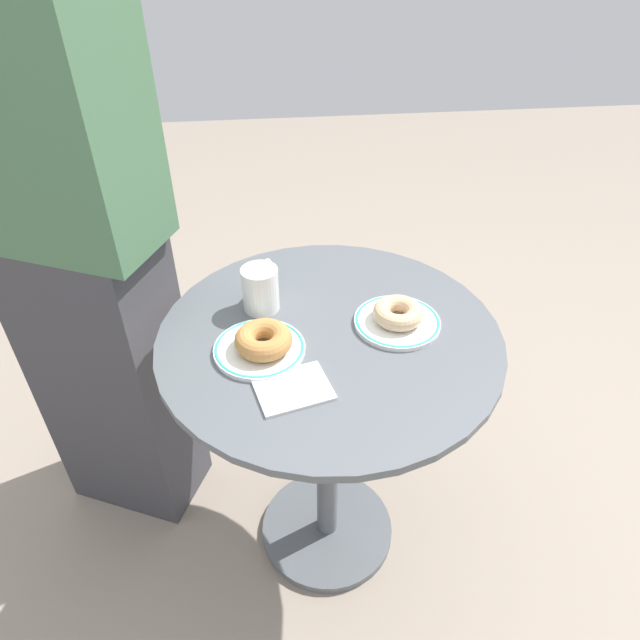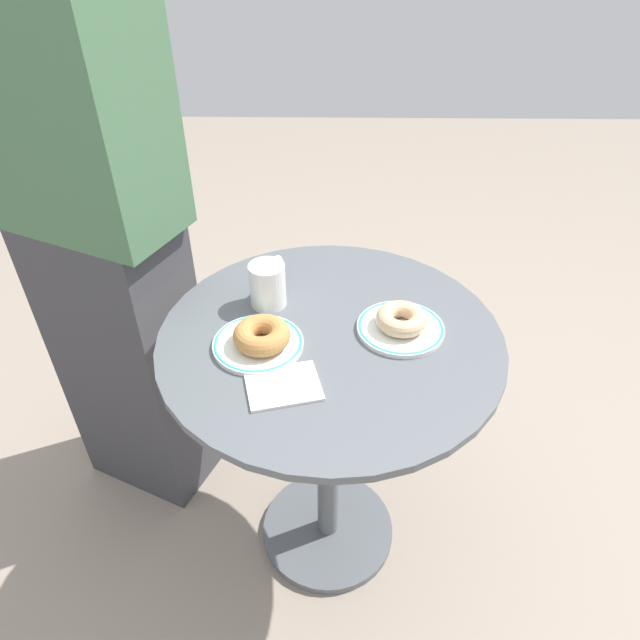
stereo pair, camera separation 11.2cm
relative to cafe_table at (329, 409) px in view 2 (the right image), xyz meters
name	(u,v)px [view 2 (the right image)]	position (x,y,z in m)	size (l,w,h in m)	color
ground_plane	(328,533)	(0.00, 0.00, -0.51)	(7.00, 7.00, 0.02)	gray
cafe_table	(329,409)	(0.00, 0.00, 0.00)	(0.71, 0.71, 0.73)	#565B60
plate_left	(258,343)	(-0.14, -0.04, 0.23)	(0.18, 0.18, 0.01)	white
plate_right	(400,328)	(0.14, 0.01, 0.23)	(0.18, 0.18, 0.01)	white
donut_old_fashioned	(262,335)	(-0.13, -0.04, 0.25)	(0.11, 0.11, 0.04)	#BC7F42
donut_glazed	(401,319)	(0.14, 0.01, 0.25)	(0.11, 0.11, 0.04)	#E0B789
paper_napkin	(283,386)	(-0.09, -0.15, 0.22)	(0.13, 0.10, 0.01)	white
coffee_mug	(268,284)	(-0.13, 0.11, 0.27)	(0.08, 0.12, 0.10)	white
person_figure	(101,245)	(-0.53, 0.24, 0.29)	(0.46, 0.36, 1.61)	#3D3D42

